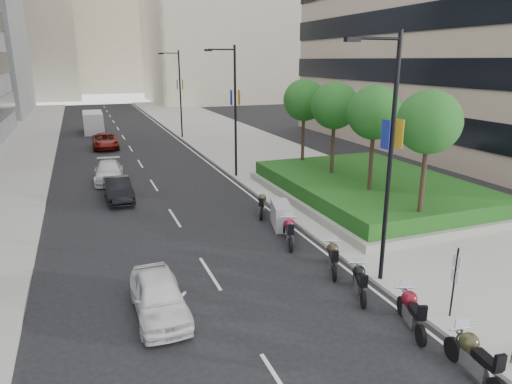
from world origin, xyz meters
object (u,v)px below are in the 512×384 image
car_a (159,296)px  car_d (105,141)px  lamp_post_0 (387,150)px  lamp_post_2 (179,90)px  car_b (118,190)px  car_c (109,172)px  motorcycle_5 (281,216)px  delivery_van (93,123)px  motorcycle_6 (262,205)px  motorcycle_2 (360,281)px  motorcycle_1 (411,311)px  lamp_post_1 (233,105)px  motorcycle_3 (333,257)px  parking_sign (455,279)px  motorcycle_4 (289,231)px  motorcycle_0 (474,358)px

car_a → car_d: (0.19, 31.41, 0.01)m
lamp_post_0 → lamp_post_2: size_ratio=1.00×
car_b → car_c: bearing=90.4°
motorcycle_5 → car_c: car_c is taller
car_d → lamp_post_2: bearing=21.5°
car_d → delivery_van: size_ratio=0.90×
motorcycle_6 → motorcycle_2: bearing=-156.1°
motorcycle_6 → lamp_post_0: bearing=-148.4°
lamp_post_0 → car_a: (-7.98, 0.66, -4.38)m
motorcycle_1 → car_c: bearing=38.4°
lamp_post_1 → car_a: lamp_post_1 is taller
lamp_post_2 → motorcycle_3: (-1.04, -33.52, -4.49)m
motorcycle_3 → delivery_van: bearing=34.9°
parking_sign → motorcycle_5: size_ratio=1.15×
lamp_post_2 → motorcycle_6: size_ratio=4.46×
motorcycle_1 → parking_sign: bearing=-72.9°
motorcycle_1 → delivery_van: delivery_van is taller
lamp_post_0 → motorcycle_4: (-1.50, 4.55, -4.45)m
lamp_post_0 → motorcycle_4: lamp_post_0 is taller
motorcycle_0 → motorcycle_2: 4.82m
motorcycle_4 → motorcycle_6: (0.35, 4.25, -0.04)m
delivery_van → motorcycle_5: bearing=-77.6°
motorcycle_4 → car_a: size_ratio=0.55×
lamp_post_2 → car_d: lamp_post_2 is taller
parking_sign → car_c: parking_sign is taller
lamp_post_1 → motorcycle_5: 11.29m
motorcycle_1 → car_d: 35.69m
car_b → car_c: (-0.21, 4.84, -0.01)m
motorcycle_2 → motorcycle_3: bearing=19.9°
parking_sign → motorcycle_5: bearing=99.4°
delivery_van → lamp_post_0: bearing=-78.2°
motorcycle_5 → lamp_post_2: bearing=12.9°
lamp_post_2 → car_b: lamp_post_2 is taller
lamp_post_0 → motorcycle_1: 5.40m
motorcycle_1 → car_d: car_d is taller
motorcycle_1 → car_b: size_ratio=0.54×
car_a → delivery_van: size_ratio=0.72×
lamp_post_0 → motorcycle_1: size_ratio=4.05×
lamp_post_0 → car_d: bearing=103.7°
delivery_van → car_a: bearing=-88.8°
lamp_post_2 → car_c: lamp_post_2 is taller
lamp_post_0 → motorcycle_2: (-1.18, -0.61, -4.50)m
lamp_post_2 → motorcycle_4: bearing=-92.8°
motorcycle_5 → car_b: car_b is taller
car_b → car_d: 17.81m
motorcycle_0 → lamp_post_0: bearing=-1.3°
lamp_post_2 → car_c: (-8.33, -15.90, -4.40)m
parking_sign → car_c: (-8.99, 22.10, -0.79)m
lamp_post_2 → car_b: (-8.12, -20.74, -4.39)m
motorcycle_2 → motorcycle_3: motorcycle_3 is taller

